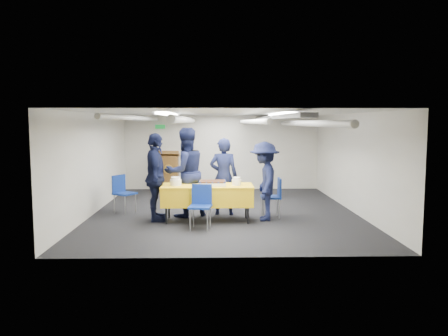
{
  "coord_description": "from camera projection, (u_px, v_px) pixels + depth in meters",
  "views": [
    {
      "loc": [
        -0.26,
        -10.08,
        2.09
      ],
      "look_at": [
        -0.02,
        -0.2,
        1.05
      ],
      "focal_mm": 35.0,
      "sensor_mm": 36.0,
      "label": 1
    }
  ],
  "objects": [
    {
      "name": "podium",
      "position": [
        169.0,
        171.0,
        13.17
      ],
      "size": [
        0.62,
        0.53,
        1.25
      ],
      "color": "brown",
      "rests_on": "ground"
    },
    {
      "name": "sheet_cake",
      "position": [
        212.0,
        183.0,
        9.16
      ],
      "size": [
        0.57,
        0.45,
        0.1
      ],
      "color": "white",
      "rests_on": "serving_table"
    },
    {
      "name": "chair_right",
      "position": [
        275.0,
        193.0,
        9.58
      ],
      "size": [
        0.43,
        0.43,
        0.87
      ],
      "color": "gray",
      "rests_on": "ground"
    },
    {
      "name": "sailor_a",
      "position": [
        224.0,
        176.0,
        9.84
      ],
      "size": [
        0.68,
        0.49,
        1.74
      ],
      "primitive_type": "imported",
      "rotation": [
        0.0,
        0.0,
        3.02
      ],
      "color": "black",
      "rests_on": "ground"
    },
    {
      "name": "plate_stack_left",
      "position": [
        176.0,
        182.0,
        9.12
      ],
      "size": [
        0.24,
        0.24,
        0.18
      ],
      "color": "white",
      "rests_on": "serving_table"
    },
    {
      "name": "serving_table",
      "position": [
        207.0,
        195.0,
        9.21
      ],
      "size": [
        1.92,
        0.82,
        0.77
      ],
      "color": "black",
      "rests_on": "ground"
    },
    {
      "name": "sailor_b",
      "position": [
        185.0,
        172.0,
        9.63
      ],
      "size": [
        1.2,
        1.11,
        1.97
      ],
      "primitive_type": "imported",
      "rotation": [
        0.0,
        0.0,
        3.64
      ],
      "color": "black",
      "rests_on": "ground"
    },
    {
      "name": "sailor_d",
      "position": [
        264.0,
        181.0,
        9.28
      ],
      "size": [
        0.69,
        1.12,
        1.68
      ],
      "primitive_type": "imported",
      "rotation": [
        0.0,
        0.0,
        -1.64
      ],
      "color": "black",
      "rests_on": "ground"
    },
    {
      "name": "sailor_c",
      "position": [
        156.0,
        177.0,
        9.19
      ],
      "size": [
        0.59,
        1.14,
        1.86
      ],
      "primitive_type": "imported",
      "rotation": [
        0.0,
        0.0,
        1.7
      ],
      "color": "black",
      "rests_on": "ground"
    },
    {
      "name": "room_shell",
      "position": [
        228.0,
        134.0,
        10.46
      ],
      "size": [
        6.0,
        7.0,
        2.3
      ],
      "color": "silver",
      "rests_on": "ground"
    },
    {
      "name": "chair_left",
      "position": [
        122.0,
        190.0,
        10.09
      ],
      "size": [
        0.58,
        0.58,
        0.87
      ],
      "color": "gray",
      "rests_on": "ground"
    },
    {
      "name": "chair_near",
      "position": [
        201.0,
        202.0,
        8.56
      ],
      "size": [
        0.48,
        0.48,
        0.87
      ],
      "color": "gray",
      "rests_on": "ground"
    },
    {
      "name": "plate_stack_right",
      "position": [
        237.0,
        182.0,
        9.15
      ],
      "size": [
        0.2,
        0.2,
        0.17
      ],
      "color": "white",
      "rests_on": "serving_table"
    },
    {
      "name": "ground",
      "position": [
        225.0,
        212.0,
        10.24
      ],
      "size": [
        7.0,
        7.0,
        0.0
      ],
      "primitive_type": "plane",
      "color": "black",
      "rests_on": "ground"
    }
  ]
}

